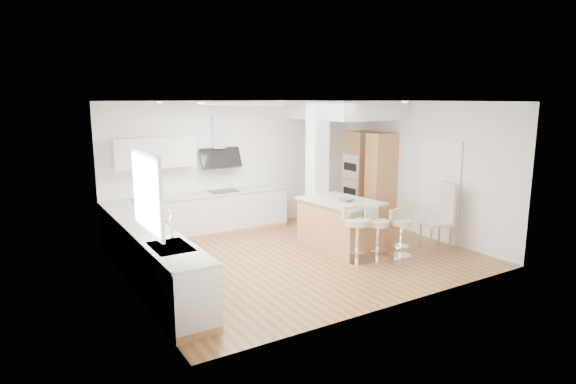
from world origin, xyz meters
TOP-DOWN VIEW (x-y plane):
  - ground at (0.00, 0.00)m, footprint 6.00×6.00m
  - ceiling at (0.00, 0.00)m, footprint 6.00×5.00m
  - wall_back at (0.00, 2.50)m, footprint 6.00×0.04m
  - wall_left at (-3.00, 0.00)m, footprint 0.04×5.00m
  - wall_right at (3.00, 0.00)m, footprint 0.04×5.00m
  - skylight at (-0.79, 0.60)m, footprint 4.10×2.10m
  - window_left at (-2.96, -0.90)m, footprint 0.06×1.28m
  - doorway_right at (2.97, -0.60)m, footprint 0.05×1.00m
  - counter_left at (-2.70, 0.23)m, footprint 0.63×4.50m
  - counter_back at (-0.91, 2.22)m, footprint 3.62×0.63m
  - pillar at (1.05, 0.95)m, footprint 0.35×0.35m
  - soffit at (2.10, 1.40)m, footprint 1.78×2.20m
  - oven_column at (2.68, 1.23)m, footprint 0.63×1.21m
  - peninsula at (0.97, 0.04)m, footprint 1.20×1.65m
  - bar_stool_a at (0.67, -0.82)m, footprint 0.48×0.48m
  - bar_stool_b at (1.06, -0.90)m, footprint 0.49×0.49m
  - bar_stool_c at (1.58, -0.97)m, footprint 0.46×0.46m
  - dining_chair at (2.55, -1.06)m, footprint 0.63×0.63m

SIDE VIEW (x-z plane):
  - ground at x=0.00m, z-range 0.00..0.00m
  - ceiling at x=0.00m, z-range -0.01..0.01m
  - counter_left at x=-2.70m, z-range -0.22..1.13m
  - peninsula at x=0.97m, z-range -0.03..0.98m
  - bar_stool_c at x=1.58m, z-range 0.05..0.92m
  - bar_stool_b at x=1.06m, z-range 0.06..0.99m
  - bar_stool_a at x=0.67m, z-range 0.06..1.07m
  - dining_chair at x=2.55m, z-range 0.04..1.33m
  - counter_back at x=-0.91m, z-range -0.55..1.95m
  - doorway_right at x=2.97m, z-range -0.05..2.05m
  - oven_column at x=2.68m, z-range 0.00..2.10m
  - wall_back at x=0.00m, z-range 0.00..2.80m
  - wall_left at x=-3.00m, z-range 0.00..2.80m
  - wall_right at x=3.00m, z-range 0.00..2.80m
  - pillar at x=1.05m, z-range 0.00..2.80m
  - window_left at x=-2.96m, z-range 1.16..2.23m
  - soffit at x=2.10m, z-range 2.40..2.80m
  - skylight at x=-0.79m, z-range 2.74..2.80m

